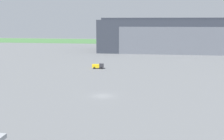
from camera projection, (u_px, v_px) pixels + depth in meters
name	position (u px, v px, depth m)	size (l,w,h in m)	color
ground_plane	(102.00, 96.00, 69.77)	(440.00, 440.00, 0.00)	slate
grass_field_strip	(142.00, 42.00, 249.28)	(440.00, 56.00, 0.08)	#44763F
maintenance_hangar	(191.00, 36.00, 168.67)	(103.79, 37.43, 19.34)	#2D333D
pushback_tractor	(98.00, 66.00, 109.21)	(4.44, 2.46, 1.88)	#2D2D33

